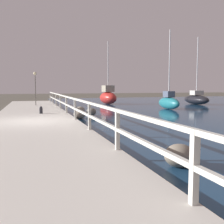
% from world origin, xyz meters
% --- Properties ---
extents(ground_plane, '(120.00, 120.00, 0.00)m').
position_xyz_m(ground_plane, '(0.00, 0.00, 0.00)').
color(ground_plane, '#4C473D').
extents(dock_walkway, '(4.07, 36.00, 0.29)m').
position_xyz_m(dock_walkway, '(0.00, 0.00, 0.14)').
color(dock_walkway, beige).
rests_on(dock_walkway, ground).
extents(railing, '(0.10, 32.50, 1.04)m').
position_xyz_m(railing, '(1.94, 0.00, 1.00)').
color(railing, beige).
rests_on(railing, dock_walkway).
extents(boulder_upstream, '(0.65, 0.59, 0.49)m').
position_xyz_m(boulder_upstream, '(3.62, 3.92, 0.24)').
color(boulder_upstream, '#666056').
rests_on(boulder_upstream, ground).
extents(boulder_downstream, '(0.71, 0.64, 0.54)m').
position_xyz_m(boulder_downstream, '(2.61, 2.50, 0.27)').
color(boulder_downstream, gray).
rests_on(boulder_downstream, ground).
extents(boulder_near_dock, '(0.66, 0.60, 0.50)m').
position_xyz_m(boulder_near_dock, '(3.18, 5.49, 0.25)').
color(boulder_near_dock, gray).
rests_on(boulder_near_dock, ground).
extents(boulder_mid_strip, '(0.73, 0.65, 0.54)m').
position_xyz_m(boulder_mid_strip, '(3.16, -7.39, 0.27)').
color(boulder_mid_strip, slate).
rests_on(boulder_mid_strip, ground).
extents(mooring_bollard, '(0.19, 0.19, 0.43)m').
position_xyz_m(mooring_bollard, '(0.45, 3.38, 0.50)').
color(mooring_bollard, black).
rests_on(mooring_bollard, dock_walkway).
extents(dock_lamp, '(0.28, 0.28, 2.85)m').
position_xyz_m(dock_lamp, '(0.30, 10.76, 2.48)').
color(dock_lamp, '#514C47').
rests_on(dock_lamp, dock_walkway).
extents(sailboat_black, '(1.65, 3.96, 7.02)m').
position_xyz_m(sailboat_black, '(16.76, 11.28, 0.59)').
color(sailboat_black, black).
rests_on(sailboat_black, water_surface).
extents(sailboat_red, '(1.79, 3.30, 6.62)m').
position_xyz_m(sailboat_red, '(7.87, 14.39, 0.81)').
color(sailboat_red, red).
rests_on(sailboat_red, water_surface).
extents(sailboat_teal, '(1.03, 3.27, 6.52)m').
position_xyz_m(sailboat_teal, '(10.95, 6.86, 0.62)').
color(sailboat_teal, '#1E707A').
rests_on(sailboat_teal, water_surface).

